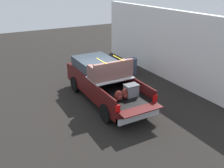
{
  "coord_description": "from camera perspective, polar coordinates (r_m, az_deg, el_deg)",
  "views": [
    {
      "loc": [
        -9.58,
        5.02,
        5.48
      ],
      "look_at": [
        -0.6,
        0.0,
        1.1
      ],
      "focal_mm": 39.42,
      "sensor_mm": 36.0,
      "label": 1
    }
  ],
  "objects": [
    {
      "name": "trash_can",
      "position": [
        15.48,
        4.74,
        4.19
      ],
      "size": [
        0.6,
        0.6,
        0.98
      ],
      "color": "#3F4C66",
      "rests_on": "ground_plane"
    },
    {
      "name": "ground_plane",
      "position": [
        12.13,
        -1.39,
        -3.81
      ],
      "size": [
        40.0,
        40.0,
        0.0
      ],
      "primitive_type": "plane",
      "color": "black"
    },
    {
      "name": "building_facade",
      "position": [
        15.15,
        11.29,
        9.33
      ],
      "size": [
        11.51,
        0.36,
        3.99
      ],
      "primitive_type": "cube",
      "color": "white",
      "rests_on": "ground_plane"
    },
    {
      "name": "pickup_truck",
      "position": [
        12.02,
        -2.22,
        0.92
      ],
      "size": [
        6.05,
        2.06,
        2.23
      ],
      "color": "#470F0F",
      "rests_on": "ground_plane"
    }
  ]
}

